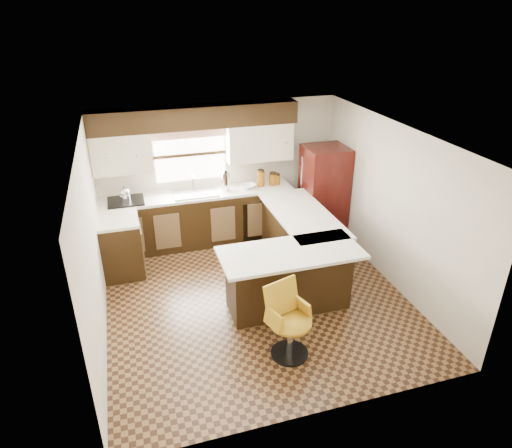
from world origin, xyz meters
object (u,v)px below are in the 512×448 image
object	(u,v)px
refrigerator	(323,193)
bar_chair	(291,323)
peninsula_long	(298,242)
peninsula_return	(289,279)

from	to	relation	value
refrigerator	bar_chair	xyz separation A→B (m)	(-1.67, -2.81, -0.36)
peninsula_long	bar_chair	bearing A→B (deg)	-113.93
peninsula_long	refrigerator	bearing A→B (deg)	47.65
refrigerator	peninsula_return	bearing A→B (deg)	-125.66
peninsula_long	peninsula_return	size ratio (longest dim) A/B	1.18
refrigerator	peninsula_long	bearing A→B (deg)	-132.35
peninsula_long	peninsula_return	distance (m)	1.11
refrigerator	bar_chair	distance (m)	3.28
peninsula_return	refrigerator	size ratio (longest dim) A/B	0.98
peninsula_return	bar_chair	world-z (taller)	bar_chair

